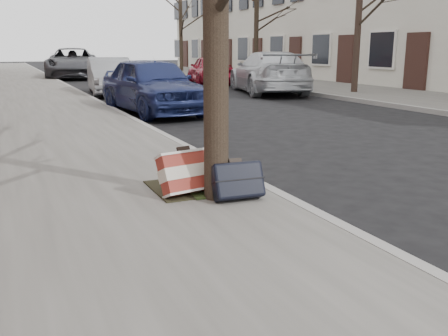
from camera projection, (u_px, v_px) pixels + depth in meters
name	position (u px, v px, depth m)	size (l,w,h in m)	color
ground	(417.00, 206.00, 5.09)	(120.00, 120.00, 0.00)	black
near_sidewalk	(2.00, 94.00, 16.92)	(5.00, 70.00, 0.12)	gray
far_sidewalk	(293.00, 84.00, 21.48)	(4.00, 70.00, 0.12)	slate
house_far	(381.00, 4.00, 23.66)	(6.70, 40.00, 7.20)	beige
dirt_patch	(192.00, 187.00, 5.33)	(0.85, 0.85, 0.01)	black
suitcase_red	(188.00, 173.00, 5.05)	(0.59, 0.16, 0.42)	maroon
suitcase_navy	(238.00, 180.00, 4.87)	(0.51, 0.16, 0.36)	black
car_near_front	(153.00, 85.00, 12.15)	(1.63, 4.05, 1.38)	navy
car_near_mid	(110.00, 76.00, 17.05)	(1.33, 3.82, 1.26)	#95989C
car_near_back	(73.00, 63.00, 26.06)	(2.60, 5.64, 1.57)	#3A3A40
car_far_front	(269.00, 73.00, 17.52)	(2.03, 5.00, 1.45)	#B7BABF
car_far_back	(210.00, 70.00, 21.78)	(1.51, 3.75, 1.28)	maroon
tree_far_a	(358.00, 20.00, 16.35)	(0.22, 0.22, 4.67)	black
tree_far_b	(256.00, 28.00, 22.73)	(0.22, 0.22, 4.68)	black
tree_far_c	(181.00, 32.00, 31.91)	(0.23, 0.23, 4.88)	black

